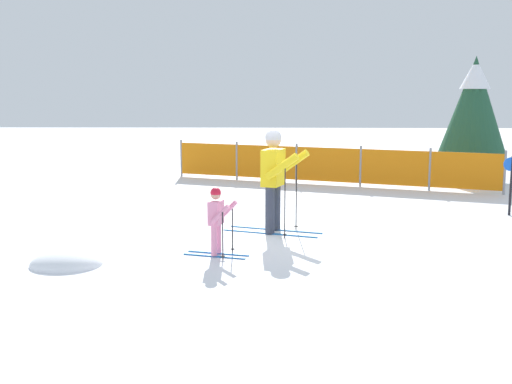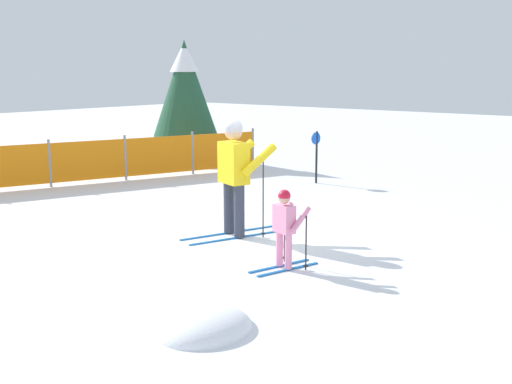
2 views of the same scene
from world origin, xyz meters
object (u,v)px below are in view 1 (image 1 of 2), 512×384
skier_child (217,216)px  safety_fence (328,165)px  skier_adult (275,171)px  trail_marker (511,179)px  conifer_far (474,104)px

skier_child → safety_fence: (2.35, 7.37, -0.08)m
skier_child → safety_fence: safety_fence is taller
skier_adult → trail_marker: bearing=38.2°
conifer_far → trail_marker: size_ratio=2.84×
skier_adult → skier_child: size_ratio=1.73×
skier_child → trail_marker: bearing=45.5°
skier_adult → trail_marker: 5.08m
safety_fence → conifer_far: bearing=12.6°
safety_fence → conifer_far: size_ratio=2.43×
skier_adult → safety_fence: bearing=94.8°
skier_adult → conifer_far: bearing=69.3°
skier_child → trail_marker: 6.58m
safety_fence → conifer_far: (4.07, 0.91, 1.58)m
trail_marker → skier_adult: bearing=-160.8°
conifer_far → skier_adult: bearing=-129.7°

